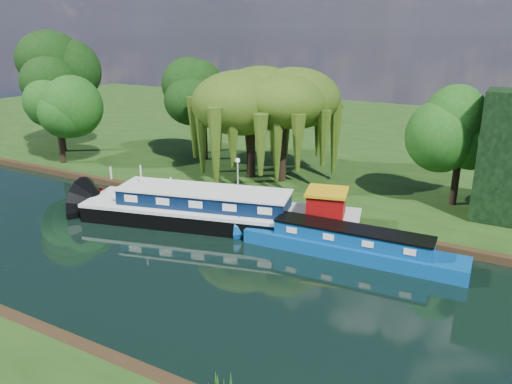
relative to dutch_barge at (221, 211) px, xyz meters
The scene contains 14 objects.
ground 6.02m from the dutch_barge, 112.24° to the right, with size 120.00×120.00×0.00m, color black.
far_bank 28.59m from the dutch_barge, 94.52° to the left, with size 120.00×52.00×0.45m, color #18360E.
dutch_barge is the anchor object (origin of this frame).
narrowboat 8.73m from the dutch_barge, ahead, with size 12.31×2.66×1.78m.
red_dinghy 11.64m from the dutch_barge, behind, with size 1.94×2.72×0.56m, color maroon.
willow_left 10.88m from the dutch_barge, 107.94° to the left, with size 6.82×6.82×8.17m.
willow_right 10.60m from the dutch_barge, 91.85° to the left, with size 6.38×6.38×7.77m.
tree_far_left 20.69m from the dutch_barge, 167.00° to the left, with size 4.55×4.55×7.34m.
tree_far_back 25.30m from the dutch_barge, 161.98° to the left, with size 6.01×6.01×10.10m.
tree_far_mid 15.86m from the dutch_barge, 128.56° to the left, with size 5.02×5.02×8.21m.
tree_far_right 16.46m from the dutch_barge, 38.53° to the left, with size 4.21×4.21×6.89m.
lamppost 5.50m from the dutch_barge, 109.34° to the left, with size 0.36×0.36×2.56m.
mooring_posts 3.99m from the dutch_barge, 133.58° to the left, with size 19.16×0.16×1.00m.
reeds_near 13.88m from the dutch_barge, 70.54° to the right, with size 33.70×1.50×1.10m.
Camera 1 is at (18.56, -19.18, 12.02)m, focal length 35.00 mm.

